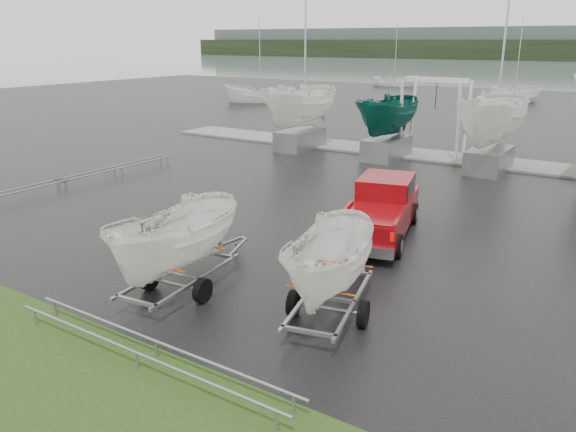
{
  "coord_description": "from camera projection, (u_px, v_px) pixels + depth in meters",
  "views": [
    {
      "loc": [
        11.47,
        -15.98,
        5.98
      ],
      "look_at": [
        3.19,
        -3.27,
        1.2
      ],
      "focal_mm": 35.0,
      "sensor_mm": 36.0,
      "label": 1
    }
  ],
  "objects": [
    {
      "name": "moored_boat_0",
      "position": [
        260.0,
        102.0,
        56.08
      ],
      "size": [
        3.86,
        3.85,
        11.6
      ],
      "rotation": [
        0.0,
        0.0,
        5.38
      ],
      "color": "white",
      "rests_on": "ground"
    },
    {
      "name": "dock",
      "position": [
        400.0,
        152.0,
        30.91
      ],
      "size": [
        30.0,
        3.0,
        0.12
      ],
      "primitive_type": "cube",
      "color": "gray",
      "rests_on": "ground"
    },
    {
      "name": "moored_boat_1",
      "position": [
        513.0,
        103.0,
        55.7
      ],
      "size": [
        3.6,
        3.63,
        11.57
      ],
      "rotation": [
        0.0,
        0.0,
        5.85
      ],
      "color": "white",
      "rests_on": "ground"
    },
    {
      "name": "mast_rack_2",
      "position": [
        146.0,
        347.0,
        10.76
      ],
      "size": [
        7.0,
        0.56,
        0.06
      ],
      "color": "gray",
      "rests_on": "ground"
    },
    {
      "name": "trailer_hitched",
      "position": [
        333.0,
        207.0,
        11.9
      ],
      "size": [
        1.99,
        3.78,
        4.75
      ],
      "rotation": [
        0.0,
        0.0,
        0.23
      ],
      "color": "gray",
      "rests_on": "ground"
    },
    {
      "name": "keelboat_1",
      "position": [
        390.0,
        93.0,
        28.5
      ],
      "size": [
        2.16,
        3.2,
        6.83
      ],
      "color": "gray",
      "rests_on": "ground"
    },
    {
      "name": "moored_boat_4",
      "position": [
        394.0,
        86.0,
        75.21
      ],
      "size": [
        2.72,
        2.66,
        11.09
      ],
      "rotation": [
        0.0,
        0.0,
        1.73
      ],
      "color": "white",
      "rests_on": "ground"
    },
    {
      "name": "ground_plane",
      "position": [
        264.0,
        211.0,
        20.54
      ],
      "size": [
        120.0,
        120.0,
        0.0
      ],
      "primitive_type": "plane",
      "color": "black",
      "rests_on": "ground"
    },
    {
      "name": "trailer_parked",
      "position": [
        174.0,
        186.0,
        13.07
      ],
      "size": [
        1.89,
        3.71,
        5.02
      ],
      "rotation": [
        0.0,
        0.0,
        0.11
      ],
      "color": "gray",
      "rests_on": "ground"
    },
    {
      "name": "keelboat_0",
      "position": [
        300.0,
        78.0,
        30.89
      ],
      "size": [
        2.5,
        3.2,
        10.67
      ],
      "color": "gray",
      "rests_on": "ground"
    },
    {
      "name": "mast_rack_0",
      "position": [
        118.0,
        167.0,
        25.92
      ],
      "size": [
        0.56,
        6.5,
        0.06
      ],
      "rotation": [
        0.0,
        0.0,
        1.57
      ],
      "color": "gray",
      "rests_on": "ground"
    },
    {
      "name": "keelboat_2",
      "position": [
        498.0,
        81.0,
        25.36
      ],
      "size": [
        2.62,
        3.2,
        10.8
      ],
      "color": "gray",
      "rests_on": "ground"
    },
    {
      "name": "pickup_truck",
      "position": [
        382.0,
        206.0,
        17.86
      ],
      "size": [
        2.94,
        5.5,
        1.74
      ],
      "rotation": [
        0.0,
        0.0,
        0.23
      ],
      "color": "maroon",
      "rests_on": "ground"
    },
    {
      "name": "boat_hoist",
      "position": [
        435.0,
        106.0,
        29.21
      ],
      "size": [
        3.3,
        2.18,
        4.12
      ],
      "color": "silver",
      "rests_on": "ground"
    }
  ]
}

